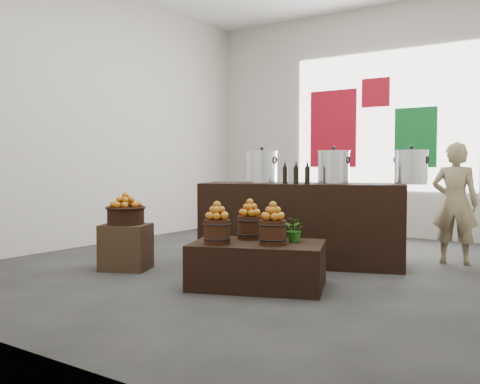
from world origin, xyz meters
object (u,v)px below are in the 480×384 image
Objects in this scene: counter at (301,224)px; crate at (126,247)px; shopper at (455,203)px; stock_pot_center at (334,168)px; stock_pot_left at (262,168)px; wicker_basket at (126,216)px; stock_pot_right at (411,168)px; display_table at (258,265)px.

crate is at bearing -156.15° from counter.
shopper is (3.13, 2.60, 0.49)m from crate.
counter reaches higher than crate.
shopper is at bearing 38.45° from stock_pot_center.
counter is 6.47× the size of stock_pot_left.
stock_pot_right is (2.77, 1.95, 0.57)m from wicker_basket.
stock_pot_center is 0.90m from stock_pot_right.
shopper reaches higher than wicker_basket.
stock_pot_right is 0.87m from shopper.
stock_pot_left is (-0.48, -0.18, 0.70)m from counter.
crate is 0.22× the size of counter.
shopper reaches higher than stock_pot_center.
wicker_basket is at bearing 33.49° from shopper.
crate is 4.10m from shopper.
wicker_basket is 1.13× the size of stock_pot_right.
shopper is at bearing 14.54° from counter.
display_table is 3.45× the size of stock_pot_left.
counter is 1.94m from shopper.
stock_pot_center is (1.92, 1.64, 0.94)m from crate.
wicker_basket is 3.43m from stock_pot_right.
stock_pot_left is 0.25× the size of shopper.
counter is at bearing 78.11° from display_table.
wicker_basket is 0.17× the size of counter.
wicker_basket is (0.00, 0.00, 0.37)m from crate.
wicker_basket reaches higher than display_table.
crate is 2.17m from counter.
counter is (-0.23, 1.38, 0.28)m from display_table.
stock_pot_left is 2.46m from shopper.
display_table is at bearing 3.81° from crate.
stock_pot_left and stock_pot_right have the same top height.
stock_pot_center reaches higher than counter.
shopper is at bearing 60.76° from stock_pot_right.
counter is (1.55, 1.50, -0.13)m from wicker_basket.
stock_pot_left reaches higher than crate.
stock_pot_center is (0.85, 0.31, 0.00)m from stock_pot_left.
shopper is at bearing 40.03° from display_table.
stock_pot_left is at bearing -159.76° from stock_pot_right.
stock_pot_center is (0.37, 0.14, 0.70)m from counter.
wicker_basket is at bearing 162.38° from display_table.
counter is 6.47× the size of stock_pot_center.
shopper is (2.06, 1.27, -0.44)m from stock_pot_left.
wicker_basket reaches higher than crate.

